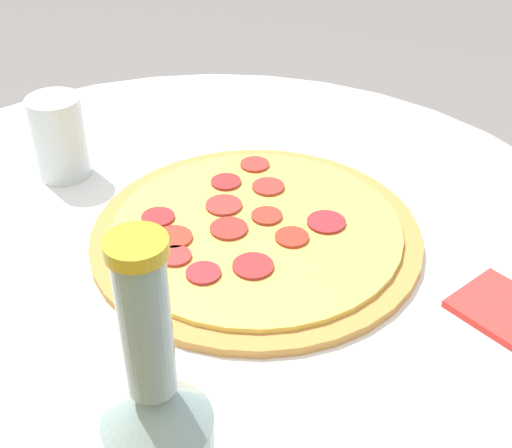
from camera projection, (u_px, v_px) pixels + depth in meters
The scene contains 3 objects.
table at pixel (205, 356), 0.86m from camera, with size 0.94×0.94×0.75m.
pizza at pixel (255, 233), 0.79m from camera, with size 0.36×0.36×0.02m.
drinking_glass at pixel (59, 137), 0.87m from camera, with size 0.07×0.07×0.10m.
Camera 1 is at (-0.28, 0.55, 1.23)m, focal length 50.00 mm.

